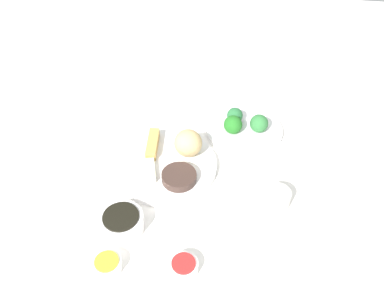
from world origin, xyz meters
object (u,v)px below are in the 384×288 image
(sauce_ramekin_hot_mustard, at_px, (107,265))
(teacup, at_px, (277,199))
(main_plate, at_px, (166,165))
(broccoli_plate, at_px, (244,130))
(sauce_ramekin_sweet_and_sour, at_px, (184,267))
(soy_sauce_bowl, at_px, (122,222))

(sauce_ramekin_hot_mustard, bearing_deg, teacup, 32.00)
(main_plate, xyz_separation_m, teacup, (0.27, -0.08, 0.02))
(broccoli_plate, distance_m, sauce_ramekin_sweet_and_sour, 0.45)
(soy_sauce_bowl, height_order, sauce_ramekin_hot_mustard, soy_sauce_bowl)
(sauce_ramekin_sweet_and_sour, relative_size, sauce_ramekin_hot_mustard, 1.00)
(soy_sauce_bowl, relative_size, sauce_ramekin_sweet_and_sour, 1.64)
(main_plate, distance_m, soy_sauce_bowl, 0.20)
(broccoli_plate, xyz_separation_m, soy_sauce_bowl, (-0.24, -0.36, 0.01))
(main_plate, bearing_deg, teacup, -16.91)
(sauce_ramekin_hot_mustard, distance_m, teacup, 0.39)
(sauce_ramekin_hot_mustard, height_order, teacup, teacup)
(sauce_ramekin_hot_mustard, bearing_deg, sauce_ramekin_sweet_and_sour, 6.61)
(main_plate, bearing_deg, sauce_ramekin_sweet_and_sour, -71.94)
(main_plate, distance_m, sauce_ramekin_hot_mustard, 0.30)
(teacup, bearing_deg, sauce_ramekin_hot_mustard, -148.00)
(sauce_ramekin_sweet_and_sour, bearing_deg, soy_sauce_bowl, 151.02)
(sauce_ramekin_hot_mustard, bearing_deg, broccoli_plate, 61.50)
(soy_sauce_bowl, distance_m, sauce_ramekin_hot_mustard, 0.10)
(main_plate, relative_size, sauce_ramekin_hot_mustard, 4.38)
(broccoli_plate, distance_m, soy_sauce_bowl, 0.43)
(broccoli_plate, relative_size, soy_sauce_bowl, 2.20)
(soy_sauce_bowl, xyz_separation_m, teacup, (0.33, 0.11, 0.01))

